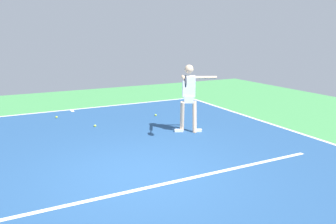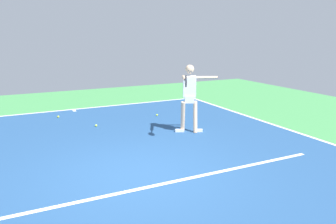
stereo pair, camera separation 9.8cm
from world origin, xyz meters
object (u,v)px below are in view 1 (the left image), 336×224
at_px(tennis_ball_by_sideline, 57,117).
at_px(tennis_player, 189,93).
at_px(tennis_ball_centre_court, 95,126).
at_px(tennis_ball_by_baseline, 156,115).

bearing_deg(tennis_ball_by_sideline, tennis_player, 132.12).
relative_size(tennis_ball_centre_court, tennis_ball_by_sideline, 1.00).
height_order(tennis_player, tennis_ball_by_baseline, tennis_player).
xyz_separation_m(tennis_ball_by_baseline, tennis_ball_by_sideline, (2.95, -1.20, 0.00)).
xyz_separation_m(tennis_player, tennis_ball_by_baseline, (0.02, -2.09, -1.05)).
relative_size(tennis_player, tennis_ball_by_sideline, 28.08).
xyz_separation_m(tennis_player, tennis_ball_centre_court, (2.15, -1.69, -1.05)).
distance_m(tennis_player, tennis_ball_by_sideline, 4.56).
height_order(tennis_ball_centre_court, tennis_ball_by_sideline, same).
bearing_deg(tennis_ball_centre_court, tennis_ball_by_baseline, -169.36).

